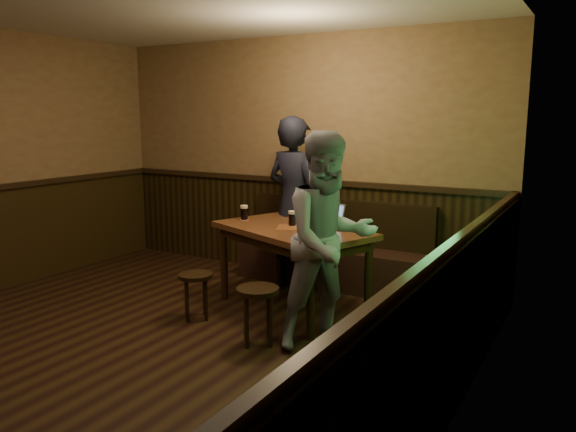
% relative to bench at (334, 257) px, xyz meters
% --- Properties ---
extents(room, '(5.04, 6.04, 2.84)m').
position_rel_bench_xyz_m(room, '(-0.62, -2.53, 0.89)').
color(room, black).
rests_on(room, ground).
extents(bench, '(2.20, 0.50, 0.95)m').
position_rel_bench_xyz_m(bench, '(0.00, 0.00, 0.00)').
color(bench, black).
rests_on(bench, ground).
extents(pub_table, '(1.76, 1.38, 0.83)m').
position_rel_bench_xyz_m(pub_table, '(0.00, -0.96, 0.41)').
color(pub_table, '#573219').
rests_on(pub_table, ground).
extents(stool_left, '(0.34, 0.34, 0.43)m').
position_rel_bench_xyz_m(stool_left, '(-0.66, -1.63, 0.04)').
color(stool_left, black).
rests_on(stool_left, ground).
extents(stool_right, '(0.41, 0.41, 0.48)m').
position_rel_bench_xyz_m(stool_right, '(0.16, -1.83, 0.08)').
color(stool_right, black).
rests_on(stool_right, ground).
extents(pint_left, '(0.10, 0.10, 0.15)m').
position_rel_bench_xyz_m(pint_left, '(-0.62, -0.87, 0.59)').
color(pint_left, '#A33114').
rests_on(pint_left, pub_table).
extents(pint_mid, '(0.10, 0.10, 0.15)m').
position_rel_bench_xyz_m(pint_mid, '(-0.04, -0.90, 0.59)').
color(pint_mid, '#A33114').
rests_on(pint_mid, pub_table).
extents(pint_right, '(0.11, 0.11, 0.18)m').
position_rel_bench_xyz_m(pint_right, '(0.42, -1.24, 0.60)').
color(pint_right, '#A33114').
rests_on(pint_right, pub_table).
extents(laptop, '(0.40, 0.36, 0.24)m').
position_rel_bench_xyz_m(laptop, '(0.29, -0.81, 0.58)').
color(laptop, silver).
rests_on(laptop, pub_table).
extents(menu, '(0.27, 0.26, 0.00)m').
position_rel_bench_xyz_m(menu, '(0.52, -1.43, 0.52)').
color(menu, silver).
rests_on(menu, pub_table).
extents(person_suit, '(0.75, 0.56, 1.89)m').
position_rel_bench_xyz_m(person_suit, '(-0.33, -0.32, 0.63)').
color(person_suit, black).
rests_on(person_suit, ground).
extents(person_grey, '(1.05, 1.09, 1.78)m').
position_rel_bench_xyz_m(person_grey, '(0.68, -1.55, 0.58)').
color(person_grey, gray).
rests_on(person_grey, ground).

